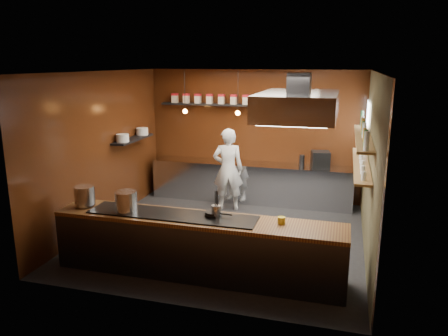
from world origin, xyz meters
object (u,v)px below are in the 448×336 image
(espresso_machine, at_px, (320,160))
(chef, at_px, (228,169))
(stockpot_small, at_px, (126,201))
(stockpot_large, at_px, (85,196))
(extractor_hood, at_px, (298,105))

(espresso_machine, distance_m, chef, 2.02)
(stockpot_small, xyz_separation_m, espresso_machine, (2.67, 3.79, -0.01))
(stockpot_large, height_order, espresso_machine, espresso_machine)
(stockpot_small, relative_size, espresso_machine, 0.89)
(extractor_hood, relative_size, chef, 1.11)
(extractor_hood, bearing_deg, espresso_machine, 84.11)
(espresso_machine, height_order, chef, chef)
(stockpot_large, distance_m, espresso_machine, 5.06)
(stockpot_large, xyz_separation_m, espresso_machine, (3.45, 3.70, -0.01))
(extractor_hood, distance_m, chef, 2.98)
(extractor_hood, height_order, stockpot_large, extractor_hood)
(extractor_hood, relative_size, stockpot_small, 5.97)
(extractor_hood, height_order, chef, extractor_hood)
(extractor_hood, distance_m, stockpot_small, 3.07)
(stockpot_large, bearing_deg, chef, 63.43)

